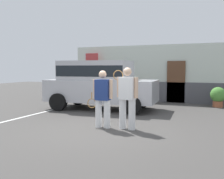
# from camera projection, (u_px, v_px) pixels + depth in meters

# --- Properties ---
(ground_plane) EXTENTS (40.00, 40.00, 0.00)m
(ground_plane) POSITION_uv_depth(u_px,v_px,m) (103.00, 130.00, 7.42)
(ground_plane) COLOR #423F3D
(parking_stripe_0) EXTENTS (0.12, 4.40, 0.01)m
(parking_stripe_0) POSITION_uv_depth(u_px,v_px,m) (39.00, 113.00, 10.13)
(parking_stripe_0) COLOR silver
(parking_stripe_0) RESTS_ON ground_plane
(house_frontage) EXTENTS (9.58, 0.40, 2.95)m
(house_frontage) POSITION_uv_depth(u_px,v_px,m) (159.00, 75.00, 13.66)
(house_frontage) COLOR silver
(house_frontage) RESTS_ON ground_plane
(parked_suv) EXTENTS (4.74, 2.47, 2.05)m
(parked_suv) POSITION_uv_depth(u_px,v_px,m) (99.00, 82.00, 11.08)
(parked_suv) COLOR #B7B7BC
(parked_suv) RESTS_ON ground_plane
(tennis_player_man) EXTENTS (0.88, 0.26, 1.68)m
(tennis_player_man) POSITION_uv_depth(u_px,v_px,m) (103.00, 98.00, 7.64)
(tennis_player_man) COLOR white
(tennis_player_man) RESTS_ON ground_plane
(tennis_player_woman) EXTENTS (0.79, 0.31, 1.77)m
(tennis_player_woman) POSITION_uv_depth(u_px,v_px,m) (127.00, 97.00, 7.44)
(tennis_player_woman) COLOR white
(tennis_player_woman) RESTS_ON ground_plane
(potted_plant_by_porch) EXTENTS (0.68, 0.68, 0.90)m
(potted_plant_by_porch) POSITION_uv_depth(u_px,v_px,m) (218.00, 96.00, 11.67)
(potted_plant_by_porch) COLOR #9E5638
(potted_plant_by_porch) RESTS_ON ground_plane
(flag_pole) EXTENTS (0.80, 0.06, 2.61)m
(flag_pole) POSITION_uv_depth(u_px,v_px,m) (89.00, 67.00, 14.66)
(flag_pole) COLOR silver
(flag_pole) RESTS_ON ground_plane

